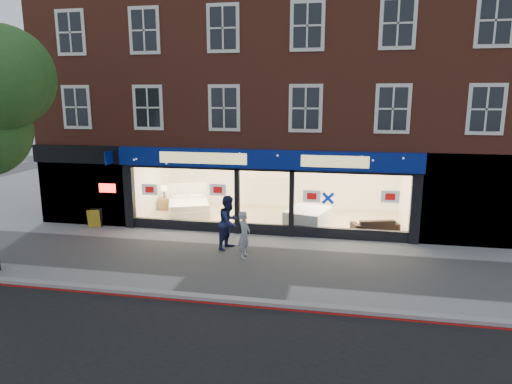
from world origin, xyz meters
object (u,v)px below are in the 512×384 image
(a_board, at_px, (95,218))
(pedestrian_blue, at_px, (229,222))
(mattress_stack, at_px, (308,218))
(pedestrian_grey, at_px, (244,235))
(sofa, at_px, (375,225))
(display_bed, at_px, (188,206))

(a_board, bearing_deg, pedestrian_blue, -32.04)
(mattress_stack, xyz_separation_m, a_board, (-8.50, -1.39, -0.08))
(a_board, height_order, pedestrian_grey, pedestrian_grey)
(a_board, bearing_deg, pedestrian_grey, -36.82)
(sofa, xyz_separation_m, pedestrian_blue, (-5.11, -2.68, 0.58))
(mattress_stack, relative_size, sofa, 1.22)
(pedestrian_blue, bearing_deg, mattress_stack, -23.69)
(a_board, bearing_deg, sofa, -11.97)
(pedestrian_grey, distance_m, pedestrian_blue, 1.08)
(display_bed, relative_size, pedestrian_grey, 1.70)
(display_bed, relative_size, a_board, 3.49)
(mattress_stack, distance_m, sofa, 2.60)
(a_board, xyz_separation_m, pedestrian_blue, (5.98, -1.48, 0.56))
(a_board, xyz_separation_m, pedestrian_grey, (6.70, -2.26, 0.40))
(a_board, relative_size, pedestrian_blue, 0.40)
(mattress_stack, height_order, a_board, mattress_stack)
(display_bed, bearing_deg, a_board, -164.83)
(display_bed, height_order, a_board, display_bed)
(mattress_stack, bearing_deg, sofa, -4.16)
(pedestrian_grey, height_order, pedestrian_blue, pedestrian_blue)
(pedestrian_blue, bearing_deg, sofa, -44.76)
(display_bed, bearing_deg, sofa, -31.08)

